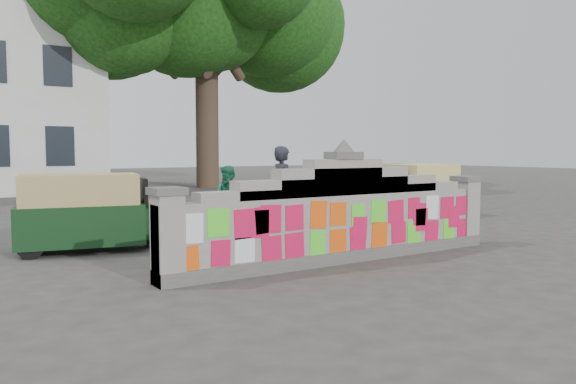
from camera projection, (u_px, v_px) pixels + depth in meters
name	position (u px, v px, depth m)	size (l,w,h in m)	color
ground	(343.00, 261.00, 9.24)	(100.00, 100.00, 0.00)	#383533
parapet_wall	(344.00, 216.00, 9.18)	(6.48, 0.44, 2.01)	#4C4C49
shade_tree	(206.00, 2.00, 26.87)	(12.00, 10.00, 12.00)	#38281E
cyclist_bike	(283.00, 220.00, 10.71)	(0.65, 1.86, 0.98)	black
cyclist_rider	(283.00, 203.00, 10.69)	(0.60, 0.40, 1.66)	#22232B
pedestrian	(229.00, 200.00, 12.19)	(0.73, 0.57, 1.49)	#217A53
rickshaw_left	(84.00, 211.00, 10.14)	(2.60, 1.60, 1.40)	#113315
rickshaw_right	(420.00, 190.00, 15.30)	(2.68, 1.53, 1.44)	black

